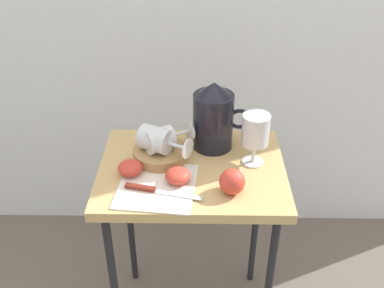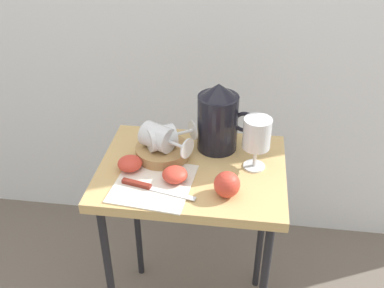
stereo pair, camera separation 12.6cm
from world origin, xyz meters
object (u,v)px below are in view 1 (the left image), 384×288
apple_half_left (130,168)px  apple_half_right (178,176)px  apple_whole (232,182)px  basket_tray (160,154)px  pitcher (213,121)px  wine_glass_upright (255,132)px  wine_glass_tipped_far (161,139)px  wine_glass_tipped_near (157,140)px  knife (152,190)px  table (192,187)px

apple_half_left → apple_half_right: size_ratio=1.00×
apple_half_right → apple_whole: size_ratio=1.00×
basket_tray → pitcher: (0.16, 0.07, 0.07)m
apple_whole → wine_glass_upright: bearing=63.0°
wine_glass_tipped_far → wine_glass_tipped_near: bearing=-153.2°
pitcher → wine_glass_upright: pitcher is taller
knife → pitcher: bearing=54.0°
pitcher → wine_glass_tipped_near: size_ratio=1.30×
basket_tray → wine_glass_tipped_near: size_ratio=0.97×
basket_tray → wine_glass_upright: 0.29m
wine_glass_tipped_far → apple_half_right: (0.05, -0.11, -0.05)m
pitcher → apple_half_right: (-0.10, -0.19, -0.07)m
pitcher → knife: (-0.17, -0.23, -0.08)m
apple_whole → knife: bearing=-178.7°
basket_tray → pitcher: size_ratio=0.74×
basket_tray → apple_half_right: bearing=-63.7°
table → wine_glass_upright: bearing=8.1°
apple_half_right → basket_tray: bearing=116.3°
wine_glass_tipped_far → apple_whole: 0.25m
wine_glass_upright → knife: wine_glass_upright is taller
pitcher → apple_whole: 0.24m
wine_glass_tipped_near → wine_glass_tipped_far: (0.01, 0.01, -0.00)m
table → apple_half_left: apple_half_left is taller
table → knife: bearing=-131.9°
wine_glass_upright → wine_glass_tipped_near: 0.28m
table → wine_glass_tipped_near: 0.18m
apple_half_left → wine_glass_tipped_near: bearing=45.2°
basket_tray → apple_half_right: (0.06, -0.12, 0.01)m
pitcher → apple_whole: pitcher is taller
wine_glass_upright → knife: bearing=-153.2°
apple_half_left → knife: bearing=-49.6°
basket_tray → pitcher: pitcher is taller
basket_tray → wine_glass_upright: bearing=-3.3°
wine_glass_upright → apple_whole: bearing=-117.0°
wine_glass_upright → apple_whole: size_ratio=2.26×
wine_glass_tipped_far → apple_whole: bearing=-37.5°
apple_half_right → wine_glass_tipped_near: bearing=120.9°
pitcher → apple_half_left: pitcher is taller
basket_tray → wine_glass_tipped_far: bearing=-30.2°
apple_half_left → wine_glass_upright: bearing=10.3°
knife → apple_half_right: bearing=33.3°
basket_tray → knife: size_ratio=0.76×
wine_glass_tipped_near → knife: bearing=-91.6°
apple_half_left → apple_whole: 0.29m
apple_half_right → knife: bearing=-146.7°
basket_tray → apple_whole: size_ratio=2.28×
knife → table: bearing=48.1°
wine_glass_tipped_near → wine_glass_tipped_far: wine_glass_tipped_near is taller
pitcher → apple_half_right: size_ratio=3.07×
wine_glass_tipped_near → wine_glass_tipped_far: 0.01m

